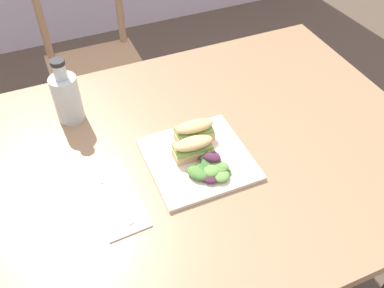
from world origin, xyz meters
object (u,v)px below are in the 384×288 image
at_px(plate_lunch, 198,159).
at_px(fork_on_napkin, 111,190).
at_px(sandwich_half_back, 194,130).
at_px(bottle_cold_brew, 67,100).
at_px(dining_table, 167,191).
at_px(sandwich_half_front, 193,147).
at_px(chair_wooden_far, 96,65).

xyz_separation_m(plate_lunch, fork_on_napkin, (-0.23, -0.01, 0.00)).
bearing_deg(sandwich_half_back, bottle_cold_brew, 141.71).
height_order(dining_table, sandwich_half_back, sandwich_half_back).
bearing_deg(plate_lunch, fork_on_napkin, -176.85).
bearing_deg(fork_on_napkin, sandwich_half_front, 6.16).
xyz_separation_m(sandwich_half_front, sandwich_half_back, (0.03, 0.05, 0.00)).
xyz_separation_m(plate_lunch, bottle_cold_brew, (-0.26, 0.28, 0.06)).
height_order(plate_lunch, sandwich_half_back, sandwich_half_back).
bearing_deg(chair_wooden_far, fork_on_napkin, -98.88).
bearing_deg(sandwich_half_front, fork_on_napkin, -173.84).
height_order(sandwich_half_front, bottle_cold_brew, bottle_cold_brew).
height_order(chair_wooden_far, sandwich_half_back, chair_wooden_far).
xyz_separation_m(sandwich_half_front, fork_on_napkin, (-0.22, -0.02, -0.03)).
relative_size(chair_wooden_far, bottle_cold_brew, 4.63).
bearing_deg(chair_wooden_far, plate_lunch, -85.42).
bearing_deg(sandwich_half_front, plate_lunch, -50.23).
bearing_deg(bottle_cold_brew, chair_wooden_far, 74.85).
bearing_deg(sandwich_half_back, fork_on_napkin, -162.24).
height_order(plate_lunch, sandwich_half_front, sandwich_half_front).
relative_size(plate_lunch, sandwich_half_front, 2.44).
bearing_deg(fork_on_napkin, sandwich_half_back, 17.76).
xyz_separation_m(chair_wooden_far, plate_lunch, (0.08, -0.95, 0.30)).
relative_size(chair_wooden_far, sandwich_half_front, 8.56).
xyz_separation_m(dining_table, sandwich_half_front, (0.07, -0.02, 0.15)).
distance_m(dining_table, chair_wooden_far, 0.94).
distance_m(chair_wooden_far, fork_on_napkin, 1.02).
bearing_deg(dining_table, sandwich_half_front, -14.28).
bearing_deg(dining_table, fork_on_napkin, -164.77).
height_order(chair_wooden_far, bottle_cold_brew, bottle_cold_brew).
bearing_deg(sandwich_half_front, sandwich_half_back, 64.17).
relative_size(dining_table, bottle_cold_brew, 7.40).
xyz_separation_m(plate_lunch, sandwich_half_back, (0.02, 0.07, 0.03)).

